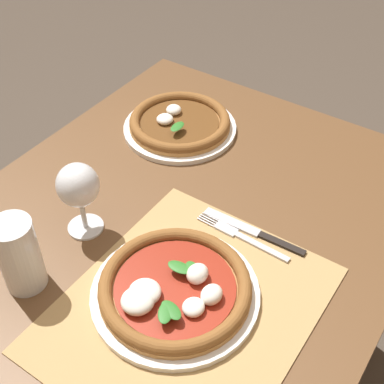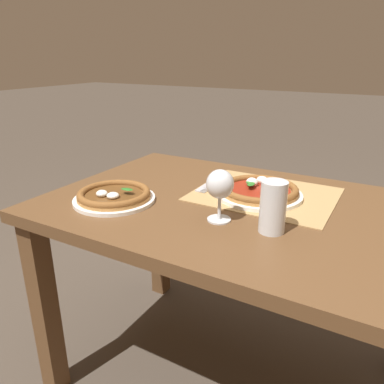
{
  "view_description": "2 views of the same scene",
  "coord_description": "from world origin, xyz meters",
  "px_view_note": "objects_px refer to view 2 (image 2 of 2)",
  "views": [
    {
      "loc": [
        -0.48,
        -0.43,
        1.5
      ],
      "look_at": [
        0.12,
        -0.02,
        0.83
      ],
      "focal_mm": 50.0,
      "sensor_mm": 36.0,
      "label": 1
    },
    {
      "loc": [
        -0.43,
        1.05,
        1.2
      ],
      "look_at": [
        0.14,
        0.06,
        0.77
      ],
      "focal_mm": 35.0,
      "sensor_mm": 36.0,
      "label": 2
    }
  ],
  "objects_px": {
    "pizza_near": "(260,191)",
    "pizza_far": "(114,196)",
    "fork": "(215,185)",
    "wine_glass": "(221,187)",
    "pint_glass": "(273,208)",
    "knife": "(210,183)"
  },
  "relations": [
    {
      "from": "pint_glass",
      "to": "pizza_far",
      "type": "bearing_deg",
      "value": 4.22
    },
    {
      "from": "pizza_near",
      "to": "pizza_far",
      "type": "height_order",
      "value": "pizza_near"
    },
    {
      "from": "pint_glass",
      "to": "fork",
      "type": "relative_size",
      "value": 0.72
    },
    {
      "from": "wine_glass",
      "to": "fork",
      "type": "distance_m",
      "value": 0.32
    },
    {
      "from": "pizza_far",
      "to": "wine_glass",
      "type": "relative_size",
      "value": 1.74
    },
    {
      "from": "pizza_far",
      "to": "pint_glass",
      "type": "xyz_separation_m",
      "value": [
        -0.52,
        -0.04,
        0.05
      ]
    },
    {
      "from": "wine_glass",
      "to": "knife",
      "type": "relative_size",
      "value": 0.72
    },
    {
      "from": "pizza_near",
      "to": "pint_glass",
      "type": "xyz_separation_m",
      "value": [
        -0.12,
        0.24,
        0.05
      ]
    },
    {
      "from": "pizza_near",
      "to": "fork",
      "type": "distance_m",
      "value": 0.19
    },
    {
      "from": "pint_glass",
      "to": "fork",
      "type": "bearing_deg",
      "value": -40.95
    },
    {
      "from": "pint_glass",
      "to": "fork",
      "type": "xyz_separation_m",
      "value": [
        0.3,
        -0.26,
        -0.06
      ]
    },
    {
      "from": "pizza_near",
      "to": "pizza_far",
      "type": "distance_m",
      "value": 0.49
    },
    {
      "from": "pint_glass",
      "to": "fork",
      "type": "height_order",
      "value": "pint_glass"
    },
    {
      "from": "knife",
      "to": "fork",
      "type": "bearing_deg",
      "value": 155.27
    },
    {
      "from": "pizza_near",
      "to": "knife",
      "type": "relative_size",
      "value": 1.35
    },
    {
      "from": "wine_glass",
      "to": "fork",
      "type": "bearing_deg",
      "value": -60.98
    },
    {
      "from": "pizza_far",
      "to": "wine_glass",
      "type": "xyz_separation_m",
      "value": [
        -0.37,
        -0.03,
        0.09
      ]
    },
    {
      "from": "pizza_far",
      "to": "wine_glass",
      "type": "height_order",
      "value": "wine_glass"
    },
    {
      "from": "wine_glass",
      "to": "pint_glass",
      "type": "bearing_deg",
      "value": -178.35
    },
    {
      "from": "pizza_far",
      "to": "wine_glass",
      "type": "bearing_deg",
      "value": -174.71
    },
    {
      "from": "pizza_near",
      "to": "pint_glass",
      "type": "height_order",
      "value": "pint_glass"
    },
    {
      "from": "pizza_near",
      "to": "pint_glass",
      "type": "distance_m",
      "value": 0.27
    }
  ]
}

